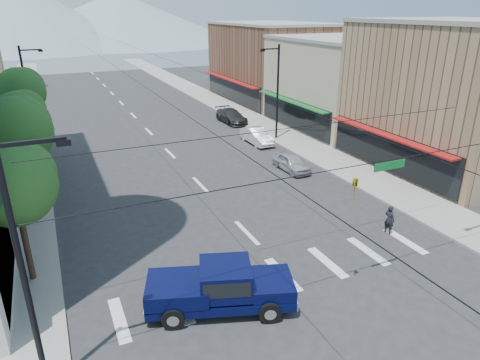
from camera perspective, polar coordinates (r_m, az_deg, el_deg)
The scene contains 20 objects.
ground at distance 20.39m, azimuth 8.40°, elevation -14.41°, with size 160.00×160.00×0.00m, color #28282B.
sidewalk_left at distance 54.95m, azimuth -26.87°, elevation 7.00°, with size 4.00×120.00×0.15m, color gray.
sidewalk_right at distance 58.90m, azimuth -2.78°, elevation 10.18°, with size 4.00×120.00×0.15m, color gray.
shop_near at distance 38.22m, azimuth 26.71°, elevation 9.81°, with size 12.00×14.00×11.00m, color #8C6B4C.
shop_mid at distance 48.28m, azimuth 13.62°, elevation 12.36°, with size 12.00×14.00×9.00m, color tan.
shop_far at distance 61.50m, azimuth 4.31°, elevation 15.29°, with size 12.00×18.00×10.00m, color brown.
mountain_left at distance 163.67m, azimuth -28.20°, elevation 19.14°, with size 80.00×80.00×22.00m, color gray.
mountain_right at distance 176.07m, azimuth -15.94°, elevation 20.13°, with size 90.00×90.00×18.00m, color gray.
tree_near at distance 20.95m, azimuth -27.64°, elevation -0.25°, with size 3.65×3.64×6.71m.
tree_midnear at distance 27.48m, azimuth -27.51°, elevation 5.93°, with size 4.09×4.09×7.52m.
tree_midfar at distance 34.43m, azimuth -27.08°, elevation 7.77°, with size 3.65×3.64×6.71m.
tree_far at distance 41.21m, azimuth -27.09°, elevation 10.61°, with size 4.09×4.09×7.52m.
signal_rig at distance 17.42m, azimuth 11.53°, elevation -3.54°, with size 21.80×0.20×9.00m.
lamp_pole_nw at distance 44.16m, azimuth -26.36°, elevation 10.47°, with size 2.00×0.25×9.00m.
lamp_pole_ne at distance 41.43m, azimuth 4.88°, elevation 12.01°, with size 2.00×0.25×9.00m.
pickup_truck at distance 18.58m, azimuth -2.72°, elevation -14.00°, with size 6.63×4.12×2.12m.
pedestrian at distance 25.82m, azimuth 19.29°, elevation -4.99°, with size 0.63×0.41×1.72m, color black.
parked_car_near at distance 34.13m, azimuth 6.86°, elevation 2.35°, with size 1.59×3.96×1.35m, color #BCBCC1.
parked_car_mid at distance 40.88m, azimuth 2.26°, elevation 5.89°, with size 1.57×4.50×1.48m, color white.
parked_car_far at distance 48.62m, azimuth -1.15°, elevation 8.51°, with size 2.10×5.17×1.50m, color #2D2D30.
Camera 1 is at (-9.37, -13.57, 11.99)m, focal length 32.00 mm.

